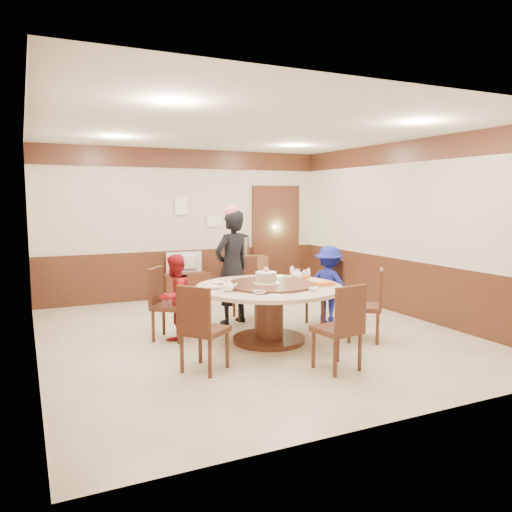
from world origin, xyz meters
name	(u,v)px	position (x,y,z in m)	size (l,w,h in m)	color
room	(252,258)	(0.01, 0.01, 1.08)	(6.00, 6.04, 2.84)	beige
banquet_table	(269,302)	(0.06, -0.40, 0.53)	(1.92, 1.92, 0.78)	#472316
chair_0	(325,304)	(1.26, 0.09, 0.30)	(0.51, 0.50, 0.97)	#472316
chair_1	(247,299)	(0.33, 0.88, 0.30)	(0.51, 0.52, 0.97)	#472316
chair_2	(169,317)	(-1.10, 0.27, 0.30)	(0.62, 0.62, 0.97)	#472316
chair_3	(204,344)	(-1.09, -1.12, 0.30)	(0.62, 0.62, 0.97)	#472316
chair_4	(338,343)	(0.26, -1.71, 0.30)	(0.50, 0.50, 0.97)	#472316
chair_5	(366,318)	(1.25, -0.91, 0.30)	(0.62, 0.62, 0.97)	#472316
person_standing	(232,268)	(-0.01, 0.69, 0.86)	(0.62, 0.41, 1.71)	black
person_red	(175,297)	(-1.03, 0.24, 0.57)	(0.56, 0.44, 1.15)	maroon
person_blue	(329,285)	(1.28, 0.03, 0.59)	(0.77, 0.44, 1.18)	navy
birthday_cake	(266,278)	(0.03, -0.39, 0.86)	(0.34, 0.34, 0.22)	white
teapot_left	(228,287)	(-0.58, -0.55, 0.81)	(0.17, 0.15, 0.13)	white
teapot_right	(297,275)	(0.65, -0.11, 0.81)	(0.17, 0.15, 0.13)	white
bowl_0	(218,283)	(-0.51, -0.05, 0.77)	(0.15, 0.15, 0.04)	white
bowl_1	(313,289)	(0.39, -0.96, 0.77)	(0.12, 0.12, 0.04)	white
bowl_2	(259,293)	(-0.30, -0.87, 0.77)	(0.15, 0.15, 0.04)	white
bowl_3	(318,283)	(0.70, -0.59, 0.77)	(0.15, 0.15, 0.05)	white
bowl_4	(216,287)	(-0.65, -0.32, 0.77)	(0.15, 0.15, 0.04)	white
bowl_5	(260,277)	(0.23, 0.20, 0.77)	(0.13, 0.13, 0.04)	white
saucer_near	(275,296)	(-0.19, -1.05, 0.76)	(0.18, 0.18, 0.01)	white
saucer_far	(281,277)	(0.51, 0.10, 0.76)	(0.18, 0.18, 0.01)	white
shrimp_platter	(324,285)	(0.67, -0.79, 0.78)	(0.30, 0.20, 0.06)	white
bottle_0	(304,277)	(0.59, -0.43, 0.83)	(0.06, 0.06, 0.16)	white
bottle_1	(308,275)	(0.71, -0.31, 0.83)	(0.06, 0.06, 0.16)	white
bottle_2	(292,273)	(0.63, -0.02, 0.83)	(0.06, 0.06, 0.16)	white
tv_stand	(186,286)	(-0.11, 2.75, 0.25)	(0.85, 0.45, 0.50)	#472316
television	(185,262)	(-0.11, 2.75, 0.70)	(0.68, 0.09, 0.39)	gray
side_cabinet	(246,275)	(1.14, 2.78, 0.38)	(0.80, 0.40, 0.75)	brown
thermos	(245,247)	(1.14, 2.78, 0.94)	(0.15, 0.15, 0.38)	silver
notice_left	(181,206)	(-0.10, 2.96, 1.75)	(0.25, 0.00, 0.35)	white
notice_right	(214,221)	(0.55, 2.96, 1.45)	(0.30, 0.00, 0.22)	white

